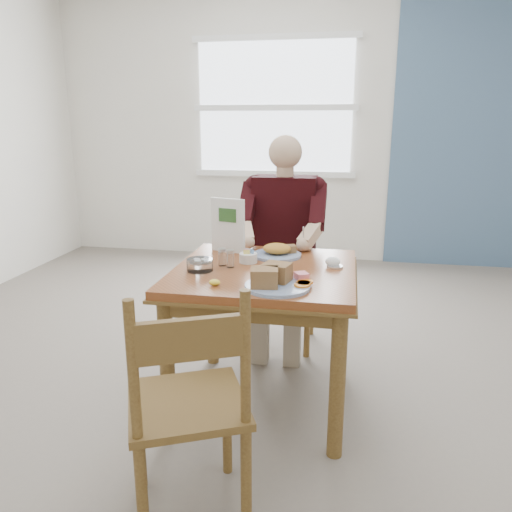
% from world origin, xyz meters
% --- Properties ---
extents(floor, '(6.00, 6.00, 0.00)m').
position_xyz_m(floor, '(0.00, 0.00, 0.00)').
color(floor, slate).
rests_on(floor, ground).
extents(wall_back, '(5.50, 0.00, 5.50)m').
position_xyz_m(wall_back, '(0.00, 3.00, 1.40)').
color(wall_back, silver).
rests_on(wall_back, ground).
extents(accent_panel, '(1.60, 0.02, 2.80)m').
position_xyz_m(accent_panel, '(1.60, 2.98, 1.40)').
color(accent_panel, '#466383').
rests_on(accent_panel, ground).
extents(lemon_wedge, '(0.06, 0.04, 0.03)m').
position_xyz_m(lemon_wedge, '(-0.18, -0.31, 0.76)').
color(lemon_wedge, yellow).
rests_on(lemon_wedge, table).
extents(napkin, '(0.10, 0.09, 0.05)m').
position_xyz_m(napkin, '(0.34, 0.10, 0.77)').
color(napkin, white).
rests_on(napkin, table).
extents(metal_dish, '(0.08, 0.08, 0.01)m').
position_xyz_m(metal_dish, '(0.35, 0.08, 0.76)').
color(metal_dish, silver).
rests_on(metal_dish, table).
extents(window, '(1.72, 0.04, 1.42)m').
position_xyz_m(window, '(-0.40, 2.97, 1.60)').
color(window, white).
rests_on(window, wall_back).
extents(table, '(0.92, 0.92, 0.75)m').
position_xyz_m(table, '(0.00, 0.00, 0.64)').
color(table, brown).
rests_on(table, ground).
extents(chair_far, '(0.42, 0.42, 0.95)m').
position_xyz_m(chair_far, '(0.00, 0.80, 0.48)').
color(chair_far, brown).
rests_on(chair_far, ground).
extents(chair_near, '(0.56, 0.56, 0.95)m').
position_xyz_m(chair_near, '(-0.13, -0.87, 0.48)').
color(chair_near, brown).
rests_on(chair_near, ground).
extents(diner, '(0.53, 0.56, 1.39)m').
position_xyz_m(diner, '(0.00, 0.71, 0.81)').
color(diner, gray).
rests_on(diner, chair_far).
extents(near_plate, '(0.31, 0.29, 0.10)m').
position_xyz_m(near_plate, '(0.10, -0.28, 0.79)').
color(near_plate, white).
rests_on(near_plate, table).
extents(far_plate, '(0.34, 0.34, 0.07)m').
position_xyz_m(far_plate, '(0.03, 0.24, 0.78)').
color(far_plate, white).
rests_on(far_plate, table).
extents(caddy, '(0.12, 0.12, 0.07)m').
position_xyz_m(caddy, '(-0.10, 0.09, 0.78)').
color(caddy, white).
rests_on(caddy, table).
extents(shakers, '(0.10, 0.08, 0.09)m').
position_xyz_m(shakers, '(-0.20, -0.00, 0.80)').
color(shakers, white).
rests_on(shakers, table).
extents(creamer, '(0.15, 0.15, 0.06)m').
position_xyz_m(creamer, '(-0.31, -0.10, 0.78)').
color(creamer, white).
rests_on(creamer, table).
extents(menu, '(0.20, 0.07, 0.30)m').
position_xyz_m(menu, '(-0.26, 0.28, 0.90)').
color(menu, white).
rests_on(menu, table).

